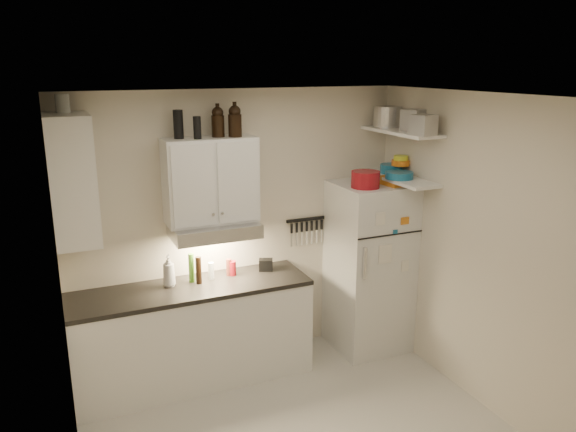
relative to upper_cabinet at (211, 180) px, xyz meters
name	(u,v)px	position (x,y,z in m)	size (l,w,h in m)	color
ceiling	(308,96)	(0.30, -1.33, 0.78)	(3.20, 3.00, 0.02)	white
back_wall	(238,229)	(0.30, 0.18, -0.53)	(3.20, 0.02, 2.60)	beige
left_wall	(64,325)	(-1.31, -1.33, -0.53)	(0.02, 3.00, 2.60)	beige
right_wall	(484,254)	(1.91, -1.33, -0.53)	(0.02, 3.00, 2.60)	beige
base_cabinet	(193,336)	(-0.25, -0.14, -1.39)	(2.10, 0.60, 0.88)	white
countertop	(191,289)	(-0.25, -0.14, -0.93)	(2.10, 0.62, 0.04)	black
upper_cabinet	(211,180)	(0.00, 0.00, 0.00)	(0.80, 0.33, 0.75)	white
side_cabinet	(72,180)	(-1.14, -0.14, 0.12)	(0.33, 0.55, 1.00)	white
range_hood	(214,230)	(0.00, -0.06, -0.44)	(0.76, 0.46, 0.12)	silver
fridge	(369,267)	(1.55, -0.18, -0.98)	(0.70, 0.68, 1.70)	silver
shelf_hi	(401,132)	(1.75, -0.31, 0.38)	(0.30, 0.95, 0.03)	white
shelf_lo	(398,178)	(1.75, -0.31, -0.07)	(0.30, 0.95, 0.03)	white
knife_strip	(306,219)	(1.00, 0.15, -0.51)	(0.42, 0.02, 0.03)	black
dutch_oven	(365,179)	(1.39, -0.31, -0.05)	(0.27, 0.27, 0.15)	maroon
book_stack	(394,181)	(1.70, -0.32, -0.08)	(0.19, 0.24, 0.08)	orange
spice_jar	(376,179)	(1.54, -0.25, -0.07)	(0.07, 0.07, 0.11)	silver
stock_pot	(388,117)	(1.79, -0.02, 0.49)	(0.28, 0.28, 0.20)	silver
tin_a	(414,120)	(1.82, -0.41, 0.49)	(0.20, 0.18, 0.20)	#AAAAAD
tin_b	(423,125)	(1.70, -0.71, 0.48)	(0.18, 0.18, 0.18)	#AAAAAD
bowl_teal	(391,169)	(1.79, -0.13, -0.01)	(0.22, 0.22, 0.09)	#19638A
bowl_orange	(400,163)	(1.83, -0.22, 0.06)	(0.17, 0.17, 0.05)	orange
bowl_yellow	(401,158)	(1.83, -0.22, 0.11)	(0.14, 0.14, 0.04)	yellow
plates	(399,175)	(1.70, -0.39, -0.02)	(0.26, 0.26, 0.06)	#19638A
growler_a	(218,121)	(0.08, 0.00, 0.51)	(0.11, 0.11, 0.26)	black
growler_b	(235,121)	(0.22, -0.05, 0.51)	(0.12, 0.12, 0.28)	black
thermos_a	(197,128)	(-0.12, -0.06, 0.47)	(0.07, 0.07, 0.19)	black
thermos_b	(178,124)	(-0.25, 0.02, 0.50)	(0.08, 0.08, 0.24)	black
side_jar	(63,103)	(-1.14, -0.04, 0.70)	(0.11, 0.11, 0.14)	silver
soap_bottle	(169,269)	(-0.42, -0.05, -0.75)	(0.12, 0.12, 0.32)	white
pepper_mill	(229,267)	(0.14, -0.01, -0.83)	(0.05, 0.05, 0.16)	maroon
oil_bottle	(191,268)	(-0.21, -0.03, -0.77)	(0.05, 0.05, 0.27)	#3C701C
vinegar_bottle	(199,270)	(-0.16, -0.09, -0.78)	(0.05, 0.05, 0.25)	black
clear_bottle	(211,271)	(-0.03, -0.03, -0.83)	(0.05, 0.05, 0.16)	silver
red_jar	(232,268)	(0.17, -0.02, -0.84)	(0.07, 0.07, 0.14)	maroon
caddy	(266,265)	(0.50, -0.03, -0.85)	(0.13, 0.09, 0.11)	black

